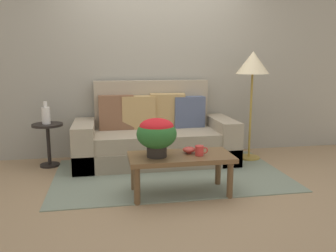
% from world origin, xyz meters
% --- Properties ---
extents(ground_plane, '(14.00, 14.00, 0.00)m').
position_xyz_m(ground_plane, '(0.00, 0.00, 0.00)').
color(ground_plane, '#997A56').
extents(wall_back, '(6.40, 0.12, 2.90)m').
position_xyz_m(wall_back, '(0.00, 1.13, 1.45)').
color(wall_back, gray).
rests_on(wall_back, ground).
extents(area_rug, '(2.68, 1.63, 0.01)m').
position_xyz_m(area_rug, '(0.00, 0.08, 0.01)').
color(area_rug, gray).
rests_on(area_rug, ground).
extents(couch, '(2.08, 0.87, 1.07)m').
position_xyz_m(couch, '(-0.10, 0.67, 0.33)').
color(couch, gray).
rests_on(couch, ground).
extents(coffee_table, '(1.04, 0.49, 0.41)m').
position_xyz_m(coffee_table, '(-0.01, -0.52, 0.35)').
color(coffee_table, brown).
rests_on(coffee_table, ground).
extents(side_table, '(0.38, 0.38, 0.55)m').
position_xyz_m(side_table, '(-1.46, 0.70, 0.38)').
color(side_table, black).
rests_on(side_table, ground).
extents(floor_lamp, '(0.43, 0.43, 1.45)m').
position_xyz_m(floor_lamp, '(1.19, 0.56, 1.24)').
color(floor_lamp, olive).
rests_on(floor_lamp, ground).
extents(potted_plant, '(0.39, 0.39, 0.38)m').
position_xyz_m(potted_plant, '(-0.25, -0.54, 0.64)').
color(potted_plant, black).
rests_on(potted_plant, coffee_table).
extents(coffee_mug, '(0.13, 0.09, 0.10)m').
position_xyz_m(coffee_mug, '(0.18, -0.58, 0.46)').
color(coffee_mug, red).
rests_on(coffee_mug, coffee_table).
extents(snack_bowl, '(0.13, 0.13, 0.07)m').
position_xyz_m(snack_bowl, '(0.09, -0.48, 0.45)').
color(snack_bowl, '#B2382D').
rests_on(snack_bowl, coffee_table).
extents(table_vase, '(0.10, 0.10, 0.28)m').
position_xyz_m(table_vase, '(-1.47, 0.69, 0.67)').
color(table_vase, silver).
rests_on(table_vase, side_table).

